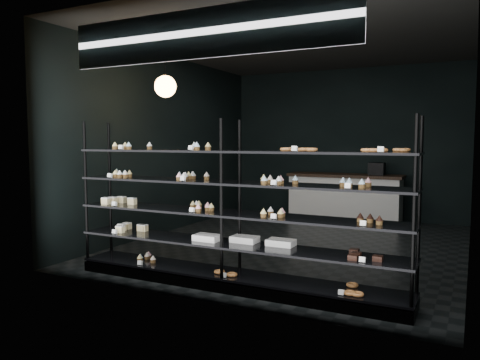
{
  "coord_description": "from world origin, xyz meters",
  "views": [
    {
      "loc": [
        2.52,
        -7.07,
        1.67
      ],
      "look_at": [
        -0.07,
        -1.9,
        1.18
      ],
      "focal_mm": 35.0,
      "sensor_mm": 36.0,
      "label": 1
    }
  ],
  "objects": [
    {
      "name": "display_shelf",
      "position": [
        0.06,
        -2.45,
        0.63
      ],
      "size": [
        4.0,
        0.5,
        1.91
      ],
      "color": "black",
      "rests_on": "room"
    },
    {
      "name": "room",
      "position": [
        0.0,
        0.0,
        1.6
      ],
      "size": [
        5.01,
        6.01,
        3.2
      ],
      "color": "black",
      "rests_on": "ground"
    },
    {
      "name": "pendant_lamp",
      "position": [
        -1.51,
        -1.44,
        2.45
      ],
      "size": [
        0.31,
        0.31,
        0.89
      ],
      "color": "black",
      "rests_on": "room"
    },
    {
      "name": "service_counter",
      "position": [
        0.15,
        2.5,
        0.5
      ],
      "size": [
        2.33,
        0.65,
        1.23
      ],
      "color": "beige",
      "rests_on": "room"
    },
    {
      "name": "signage",
      "position": [
        0.0,
        -2.93,
        2.75
      ],
      "size": [
        3.3,
        0.05,
        0.5
      ],
      "color": "#100D44",
      "rests_on": "room"
    }
  ]
}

